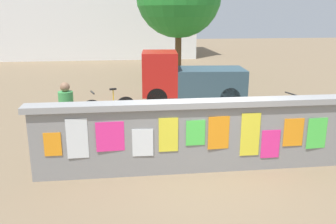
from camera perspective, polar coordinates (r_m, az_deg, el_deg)
ground at (r=15.19m, az=-0.86°, el=3.45°), size 60.00×60.00×0.00m
poster_wall at (r=7.35m, az=5.95°, el=-3.62°), size 7.05×0.42×1.49m
auto_rickshaw_truck at (r=12.87m, az=3.11°, el=5.33°), size 3.72×1.81×1.85m
motorcycle at (r=10.94m, az=16.37°, el=0.55°), size 1.87×0.68×0.87m
bicycle_near at (r=8.96m, az=9.22°, el=-2.93°), size 1.70×0.44×0.95m
bicycle_far at (r=11.11m, az=-9.34°, el=0.68°), size 1.65×0.61×0.95m
person_walking at (r=8.74m, az=-15.75°, el=0.47°), size 0.39×0.39×1.62m
building_background at (r=28.28m, az=-11.36°, el=16.23°), size 14.28×6.68×7.33m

